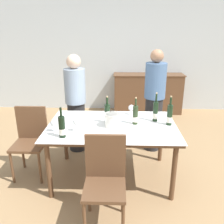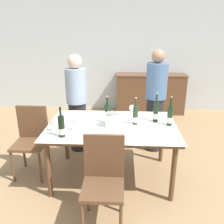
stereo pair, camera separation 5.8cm
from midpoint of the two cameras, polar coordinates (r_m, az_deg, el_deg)
The scene contains 18 objects.
ground_plane at distance 3.43m, azimuth 0.50°, elevation -15.15°, with size 12.00×12.00×0.00m, color #A37F56.
back_wall at distance 5.85m, azimuth 1.85°, elevation 14.15°, with size 8.00×0.10×2.80m.
sideboard_cabinet at distance 5.77m, azimuth 9.45°, elevation 4.39°, with size 1.64×0.46×0.93m.
dining_table at distance 3.09m, azimuth 0.54°, elevation -4.37°, with size 1.65×1.09×0.77m.
ice_bucket at distance 2.99m, azimuth 0.69°, elevation -1.85°, with size 0.21×0.21×0.17m.
wine_bottle_0 at distance 2.76m, azimuth -11.46°, elevation -3.54°, with size 0.08×0.08×0.36m.
wine_bottle_1 at distance 3.07m, azimuth 6.20°, elevation -0.87°, with size 0.07×0.07×0.36m.
wine_bottle_2 at distance 3.11m, azimuth 14.27°, elevation -0.89°, with size 0.07×0.07×0.39m.
wine_bottle_3 at distance 3.10m, azimuth -0.58°, elevation -0.41°, with size 0.08×0.08×0.36m.
wine_bottle_4 at distance 3.20m, azimuth 11.01°, elevation -0.03°, with size 0.07×0.07×0.39m.
wine_glass_0 at distance 2.88m, azimuth -8.10°, elevation -2.45°, with size 0.08×0.08×0.16m.
wine_glass_1 at distance 3.39m, azimuth 5.32°, elevation 0.93°, with size 0.09×0.09×0.15m.
wine_glass_2 at distance 3.11m, azimuth 3.12°, elevation -0.86°, with size 0.08×0.08×0.14m.
wine_glass_3 at distance 2.94m, azimuth -13.29°, elevation -2.63°, with size 0.09×0.09×0.15m.
chair_near_front at distance 2.50m, azimuth -1.37°, elevation -15.02°, with size 0.42×0.42×0.95m.
chair_left_end at distance 3.46m, azimuth -18.40°, elevation -5.49°, with size 0.42×0.42×0.95m.
person_host at distance 3.86m, azimuth -8.00°, elevation 1.91°, with size 0.33×0.33×1.59m.
person_guest_left at distance 3.87m, azimuth 10.81°, elevation 2.36°, with size 0.33×0.33×1.66m.
Camera 2 is at (0.15, -2.82, 1.96)m, focal length 38.00 mm.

